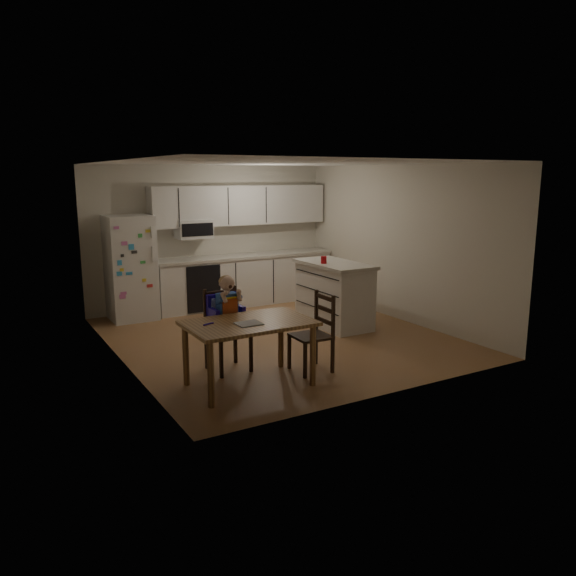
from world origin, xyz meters
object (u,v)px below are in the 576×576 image
(red_cup, at_px, (324,260))
(dining_table, at_px, (249,330))
(chair_side, at_px, (318,327))
(refrigerator, at_px, (131,268))
(chair_booster, at_px, (226,313))
(kitchen_island, at_px, (334,294))

(red_cup, bearing_deg, dining_table, -141.63)
(red_cup, xyz_separation_m, chair_side, (-1.15, -1.61, -0.52))
(chair_side, bearing_deg, refrigerator, -159.04)
(refrigerator, relative_size, red_cup, 15.29)
(red_cup, bearing_deg, chair_booster, -153.61)
(kitchen_island, xyz_separation_m, chair_booster, (-2.30, -1.04, 0.20))
(kitchen_island, relative_size, chair_booster, 1.16)
(refrigerator, relative_size, kitchen_island, 1.25)
(dining_table, bearing_deg, red_cup, 38.37)
(dining_table, height_order, chair_booster, chair_booster)
(chair_booster, xyz_separation_m, chair_side, (0.95, -0.57, -0.17))
(refrigerator, height_order, chair_booster, refrigerator)
(dining_table, bearing_deg, chair_side, 2.90)
(red_cup, xyz_separation_m, chair_booster, (-2.10, -1.04, -0.35))
(kitchen_island, distance_m, chair_booster, 2.53)
(dining_table, bearing_deg, kitchen_island, 35.83)
(dining_table, relative_size, chair_booster, 1.18)
(red_cup, distance_m, chair_booster, 2.37)
(refrigerator, bearing_deg, chair_booster, -83.63)
(red_cup, bearing_deg, refrigerator, 140.73)
(refrigerator, xyz_separation_m, kitchen_island, (2.64, -2.00, -0.34))
(kitchen_island, bearing_deg, red_cup, 179.44)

